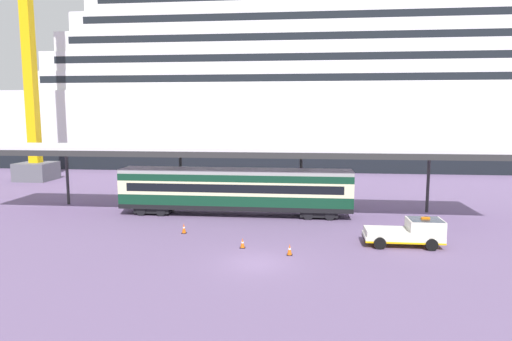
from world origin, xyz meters
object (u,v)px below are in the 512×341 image
Objects in this scene: traffic_cone_far at (290,250)px; cruise_ship at (403,90)px; traffic_cone_near at (243,243)px; dockside_crane at (31,40)px; train_carriage at (235,189)px; traffic_cone_mid at (184,228)px; service_truck at (411,232)px.

cruise_ship is at bearing 71.04° from traffic_cone_far.
traffic_cone_near is 45.23m from dockside_crane.
dockside_crane reaches higher than traffic_cone_near.
traffic_cone_near is at bearing -40.91° from dockside_crane.
cruise_ship is 55.87m from traffic_cone_near.
train_carriage is (-22.83, -40.74, -10.60)m from cruise_ship.
train_carriage is 7.28m from traffic_cone_mid.
service_truck is 11.45m from traffic_cone_near.
service_truck is 6.64× the size of traffic_cone_mid.
traffic_cone_mid is (-4.88, 3.15, 0.06)m from traffic_cone_near.
traffic_cone_near is 5.81m from traffic_cone_mid.
service_truck is (-9.57, -48.57, -11.91)m from cruise_ship.
train_carriage reaches higher than traffic_cone_near.
cruise_ship is 55.85m from traffic_cone_far.
train_carriage is at bearing -30.95° from dockside_crane.
train_carriage is at bearing 115.62° from traffic_cone_far.
cruise_ship reaches higher than traffic_cone_far.
traffic_cone_near is (-11.30, -1.71, -0.66)m from service_truck.
traffic_cone_near is at bearing -32.86° from traffic_cone_mid.
traffic_cone_mid is (-25.75, -47.13, -12.51)m from cruise_ship.
traffic_cone_far is at bearing -64.38° from train_carriage.
dockside_crane reaches higher than service_truck.
dockside_crane is at bearing 137.79° from traffic_cone_mid.
cruise_ship is at bearing 23.88° from dockside_crane.
cruise_ship is 186.11× the size of traffic_cone_far.
traffic_cone_far is (-17.68, -51.47, -12.54)m from cruise_ship.
traffic_cone_far is (3.19, -1.19, 0.03)m from traffic_cone_near.
dockside_crane is (-52.21, -23.12, 5.47)m from cruise_ship.
cruise_ship is at bearing 61.35° from traffic_cone_mid.
train_carriage is at bearing 149.45° from service_truck.
traffic_cone_far is at bearing -108.96° from cruise_ship.
traffic_cone_mid is (-16.18, 1.44, -0.60)m from service_truck.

